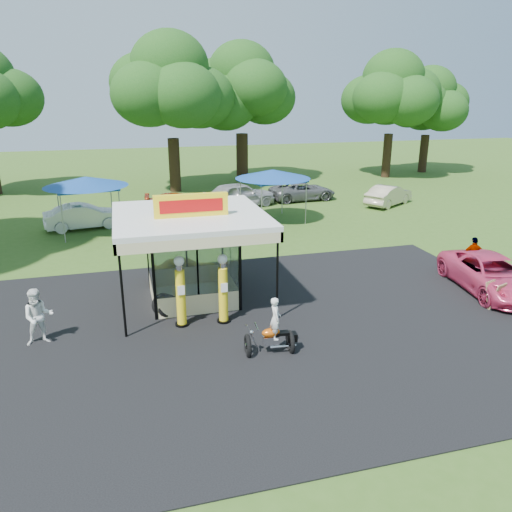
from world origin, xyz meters
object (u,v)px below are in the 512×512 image
at_px(motorcycle, 273,331).
at_px(pink_sedan, 492,274).
at_px(gas_pump_left, 181,293).
at_px(tent_east, 273,175).
at_px(gas_station_kiosk, 191,255).
at_px(kiosk_car, 185,269).
at_px(bg_car_a, 84,216).
at_px(bg_car_b, 179,203).
at_px(bg_car_c, 239,195).
at_px(spectator_west, 38,317).
at_px(bg_car_d, 302,191).
at_px(tent_west, 86,182).
at_px(a_frame_sign, 494,296).
at_px(gas_pump_right, 223,291).
at_px(spectator_east_b, 473,256).
at_px(bg_car_e, 389,195).

height_order(motorcycle, pink_sedan, motorcycle).
relative_size(gas_pump_left, tent_east, 0.55).
distance_m(gas_pump_left, pink_sedan, 12.22).
height_order(gas_station_kiosk, motorcycle, gas_station_kiosk).
height_order(kiosk_car, bg_car_a, bg_car_a).
xyz_separation_m(bg_car_a, bg_car_b, (5.78, 2.58, -0.09)).
relative_size(kiosk_car, bg_car_c, 0.56).
bearing_deg(motorcycle, gas_pump_left, 138.56).
xyz_separation_m(kiosk_car, bg_car_a, (-4.51, 9.74, 0.24)).
xyz_separation_m(pink_sedan, spectator_west, (-16.64, 0.06, 0.21)).
height_order(bg_car_d, tent_west, tent_west).
xyz_separation_m(a_frame_sign, bg_car_c, (-5.05, 18.82, 0.34)).
bearing_deg(a_frame_sign, kiosk_car, 130.11).
distance_m(a_frame_sign, tent_east, 15.24).
relative_size(gas_pump_left, tent_west, 0.55).
relative_size(motorcycle, bg_car_a, 0.43).
bearing_deg(gas_station_kiosk, kiosk_car, 90.00).
height_order(gas_pump_right, a_frame_sign, gas_pump_right).
relative_size(spectator_west, bg_car_d, 0.38).
bearing_deg(spectator_west, bg_car_d, 42.01).
relative_size(gas_pump_right, bg_car_d, 0.52).
xyz_separation_m(gas_pump_right, spectator_west, (-5.85, 0.05, -0.27)).
relative_size(kiosk_car, bg_car_a, 0.64).
bearing_deg(spectator_east_b, tent_west, -21.37).
distance_m(kiosk_car, spectator_west, 6.80).
distance_m(gas_station_kiosk, spectator_east_b, 12.18).
xyz_separation_m(bg_car_b, tent_west, (-5.42, -3.58, 2.23)).
xyz_separation_m(a_frame_sign, bg_car_b, (-9.19, 18.29, 0.12)).
xyz_separation_m(bg_car_a, tent_west, (0.36, -1.00, 2.14)).
height_order(bg_car_b, tent_east, tent_east).
bearing_deg(kiosk_car, tent_west, 25.35).
bearing_deg(gas_pump_left, bg_car_b, 83.27).
relative_size(gas_pump_right, bg_car_c, 0.49).
bearing_deg(gas_station_kiosk, bg_car_e, 39.64).
height_order(gas_pump_left, bg_car_d, gas_pump_left).
bearing_deg(tent_west, bg_car_c, 23.26).
relative_size(motorcycle, spectator_east_b, 1.14).
bearing_deg(tent_east, tent_west, 178.99).
bearing_deg(bg_car_a, bg_car_d, -84.25).
height_order(gas_pump_left, a_frame_sign, gas_pump_left).
bearing_deg(tent_west, bg_car_a, 110.07).
height_order(kiosk_car, spectator_west, spectator_west).
distance_m(gas_pump_right, bg_car_d, 20.82).
height_order(bg_car_a, bg_car_b, bg_car_a).
xyz_separation_m(gas_station_kiosk, gas_pump_right, (0.72, -2.29, -0.60)).
bearing_deg(bg_car_e, gas_station_kiosk, 96.91).
height_order(spectator_east_b, tent_west, tent_west).
xyz_separation_m(motorcycle, kiosk_car, (-1.74, 6.94, -0.25)).
bearing_deg(tent_east, a_frame_sign, -74.68).
bearing_deg(bg_car_d, tent_west, 105.45).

